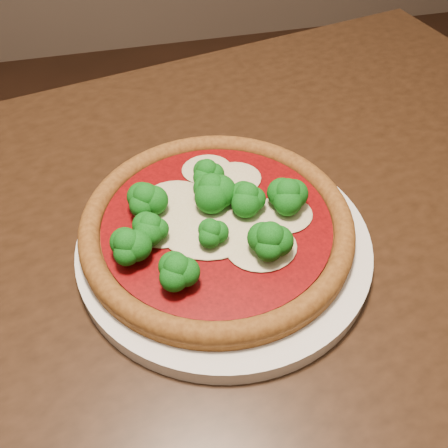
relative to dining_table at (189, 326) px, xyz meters
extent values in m
cube|color=black|center=(0.00, 0.00, 0.08)|extent=(1.37, 1.06, 0.04)
cylinder|color=black|center=(0.47, 0.47, -0.30)|extent=(0.06, 0.06, 0.71)
cylinder|color=silver|center=(0.05, 0.03, 0.10)|extent=(0.31, 0.31, 0.02)
cylinder|color=brown|center=(0.04, 0.04, 0.12)|extent=(0.28, 0.28, 0.01)
torus|color=brown|center=(0.04, 0.04, 0.13)|extent=(0.29, 0.29, 0.02)
cylinder|color=#740507|center=(0.04, 0.04, 0.13)|extent=(0.24, 0.24, 0.00)
ellipsoid|color=beige|center=(0.08, -0.01, 0.13)|extent=(0.07, 0.07, 0.01)
ellipsoid|color=beige|center=(0.11, 0.03, 0.13)|extent=(0.06, 0.06, 0.01)
ellipsoid|color=beige|center=(0.00, 0.08, 0.13)|extent=(0.08, 0.07, 0.01)
ellipsoid|color=beige|center=(0.04, 0.03, 0.13)|extent=(0.11, 0.10, 0.01)
ellipsoid|color=beige|center=(-0.01, 0.04, 0.13)|extent=(0.07, 0.06, 0.01)
ellipsoid|color=beige|center=(0.08, 0.10, 0.13)|extent=(0.06, 0.06, 0.01)
ellipsoid|color=beige|center=(0.05, 0.12, 0.13)|extent=(0.06, 0.05, 0.00)
ellipsoid|color=#137919|center=(-0.05, 0.01, 0.15)|extent=(0.04, 0.04, 0.04)
ellipsoid|color=#137919|center=(-0.02, 0.07, 0.15)|extent=(0.05, 0.05, 0.04)
ellipsoid|color=#137919|center=(-0.01, -0.03, 0.15)|extent=(0.04, 0.04, 0.04)
ellipsoid|color=#137919|center=(0.04, 0.06, 0.15)|extent=(0.05, 0.05, 0.04)
ellipsoid|color=#137919|center=(0.08, -0.02, 0.15)|extent=(0.05, 0.05, 0.04)
ellipsoid|color=#137919|center=(0.05, 0.09, 0.15)|extent=(0.04, 0.04, 0.03)
ellipsoid|color=#137919|center=(0.08, 0.05, 0.15)|extent=(0.04, 0.04, 0.04)
ellipsoid|color=#137919|center=(0.03, 0.01, 0.15)|extent=(0.03, 0.03, 0.03)
ellipsoid|color=#137919|center=(0.12, 0.04, 0.15)|extent=(0.05, 0.05, 0.04)
ellipsoid|color=#137919|center=(-0.03, 0.03, 0.15)|extent=(0.04, 0.04, 0.03)
camera|label=1|loc=(-0.03, -0.31, 0.51)|focal=40.00mm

